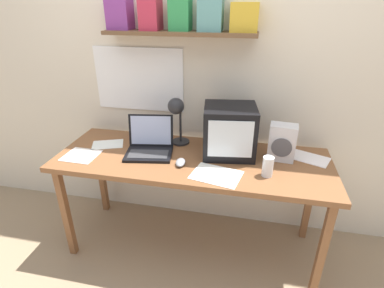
{
  "coord_description": "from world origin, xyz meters",
  "views": [
    {
      "loc": [
        0.36,
        -1.71,
        1.7
      ],
      "look_at": [
        0.0,
        0.0,
        0.86
      ],
      "focal_mm": 28.0,
      "sensor_mm": 36.0,
      "label": 1
    }
  ],
  "objects_px": {
    "corner_desk": "(192,166)",
    "desk_lamp": "(177,112)",
    "laptop": "(150,143)",
    "space_heater": "(282,142)",
    "loose_paper_near_laptop": "(81,155)",
    "open_notebook": "(310,158)",
    "loose_paper_near_monitor": "(216,175)",
    "printed_handout": "(108,144)",
    "crt_monitor": "(229,131)",
    "juice_glass": "(268,167)",
    "computer_mouse": "(180,162)"
  },
  "relations": [
    {
      "from": "juice_glass",
      "to": "open_notebook",
      "type": "height_order",
      "value": "juice_glass"
    },
    {
      "from": "space_heater",
      "to": "loose_paper_near_laptop",
      "type": "distance_m",
      "value": 1.33
    },
    {
      "from": "crt_monitor",
      "to": "laptop",
      "type": "height_order",
      "value": "crt_monitor"
    },
    {
      "from": "laptop",
      "to": "juice_glass",
      "type": "bearing_deg",
      "value": -20.75
    },
    {
      "from": "laptop",
      "to": "crt_monitor",
      "type": "bearing_deg",
      "value": -0.61
    },
    {
      "from": "crt_monitor",
      "to": "space_heater",
      "type": "xyz_separation_m",
      "value": [
        0.34,
        -0.01,
        -0.05
      ]
    },
    {
      "from": "laptop",
      "to": "printed_handout",
      "type": "relative_size",
      "value": 1.37
    },
    {
      "from": "computer_mouse",
      "to": "loose_paper_near_laptop",
      "type": "distance_m",
      "value": 0.68
    },
    {
      "from": "laptop",
      "to": "computer_mouse",
      "type": "distance_m",
      "value": 0.29
    },
    {
      "from": "space_heater",
      "to": "loose_paper_near_laptop",
      "type": "relative_size",
      "value": 1.07
    },
    {
      "from": "loose_paper_near_monitor",
      "to": "laptop",
      "type": "bearing_deg",
      "value": 156.18
    },
    {
      "from": "juice_glass",
      "to": "loose_paper_near_monitor",
      "type": "distance_m",
      "value": 0.3
    },
    {
      "from": "space_heater",
      "to": "computer_mouse",
      "type": "distance_m",
      "value": 0.66
    },
    {
      "from": "space_heater",
      "to": "open_notebook",
      "type": "distance_m",
      "value": 0.23
    },
    {
      "from": "corner_desk",
      "to": "open_notebook",
      "type": "height_order",
      "value": "open_notebook"
    },
    {
      "from": "laptop",
      "to": "loose_paper_near_laptop",
      "type": "bearing_deg",
      "value": -169.87
    },
    {
      "from": "open_notebook",
      "to": "crt_monitor",
      "type": "bearing_deg",
      "value": -176.17
    },
    {
      "from": "loose_paper_near_laptop",
      "to": "open_notebook",
      "type": "xyz_separation_m",
      "value": [
        1.5,
        0.27,
        0.0
      ]
    },
    {
      "from": "corner_desk",
      "to": "desk_lamp",
      "type": "relative_size",
      "value": 5.07
    },
    {
      "from": "crt_monitor",
      "to": "printed_handout",
      "type": "xyz_separation_m",
      "value": [
        -0.86,
        -0.04,
        -0.16
      ]
    },
    {
      "from": "loose_paper_near_laptop",
      "to": "open_notebook",
      "type": "relative_size",
      "value": 0.8
    },
    {
      "from": "corner_desk",
      "to": "laptop",
      "type": "bearing_deg",
      "value": 174.67
    },
    {
      "from": "corner_desk",
      "to": "loose_paper_near_laptop",
      "type": "xyz_separation_m",
      "value": [
        -0.73,
        -0.13,
        0.07
      ]
    },
    {
      "from": "open_notebook",
      "to": "loose_paper_near_monitor",
      "type": "distance_m",
      "value": 0.67
    },
    {
      "from": "juice_glass",
      "to": "space_heater",
      "type": "distance_m",
      "value": 0.25
    },
    {
      "from": "laptop",
      "to": "loose_paper_near_monitor",
      "type": "bearing_deg",
      "value": -33.34
    },
    {
      "from": "space_heater",
      "to": "corner_desk",
      "type": "bearing_deg",
      "value": -164.48
    },
    {
      "from": "crt_monitor",
      "to": "desk_lamp",
      "type": "bearing_deg",
      "value": 165.62
    },
    {
      "from": "juice_glass",
      "to": "space_heater",
      "type": "relative_size",
      "value": 0.51
    },
    {
      "from": "computer_mouse",
      "to": "open_notebook",
      "type": "xyz_separation_m",
      "value": [
        0.82,
        0.25,
        -0.01
      ]
    },
    {
      "from": "computer_mouse",
      "to": "loose_paper_near_monitor",
      "type": "bearing_deg",
      "value": -18.59
    },
    {
      "from": "computer_mouse",
      "to": "loose_paper_near_laptop",
      "type": "height_order",
      "value": "computer_mouse"
    },
    {
      "from": "computer_mouse",
      "to": "open_notebook",
      "type": "distance_m",
      "value": 0.85
    },
    {
      "from": "corner_desk",
      "to": "desk_lamp",
      "type": "height_order",
      "value": "desk_lamp"
    },
    {
      "from": "laptop",
      "to": "space_heater",
      "type": "relative_size",
      "value": 1.45
    },
    {
      "from": "printed_handout",
      "to": "laptop",
      "type": "bearing_deg",
      "value": -6.59
    },
    {
      "from": "corner_desk",
      "to": "crt_monitor",
      "type": "xyz_separation_m",
      "value": [
        0.23,
        0.11,
        0.23
      ]
    },
    {
      "from": "juice_glass",
      "to": "desk_lamp",
      "type": "bearing_deg",
      "value": 155.58
    },
    {
      "from": "juice_glass",
      "to": "open_notebook",
      "type": "xyz_separation_m",
      "value": [
        0.28,
        0.27,
        -0.05
      ]
    },
    {
      "from": "desk_lamp",
      "to": "open_notebook",
      "type": "bearing_deg",
      "value": 10.21
    },
    {
      "from": "corner_desk",
      "to": "crt_monitor",
      "type": "relative_size",
      "value": 4.87
    },
    {
      "from": "printed_handout",
      "to": "computer_mouse",
      "type": "bearing_deg",
      "value": -16.56
    },
    {
      "from": "desk_lamp",
      "to": "loose_paper_near_monitor",
      "type": "distance_m",
      "value": 0.53
    },
    {
      "from": "loose_paper_near_laptop",
      "to": "computer_mouse",
      "type": "bearing_deg",
      "value": 1.68
    },
    {
      "from": "loose_paper_near_laptop",
      "to": "printed_handout",
      "type": "distance_m",
      "value": 0.22
    },
    {
      "from": "laptop",
      "to": "loose_paper_near_monitor",
      "type": "distance_m",
      "value": 0.54
    },
    {
      "from": "open_notebook",
      "to": "loose_paper_near_monitor",
      "type": "height_order",
      "value": "same"
    },
    {
      "from": "computer_mouse",
      "to": "printed_handout",
      "type": "bearing_deg",
      "value": 163.44
    },
    {
      "from": "desk_lamp",
      "to": "printed_handout",
      "type": "bearing_deg",
      "value": -159.45
    },
    {
      "from": "juice_glass",
      "to": "loose_paper_near_laptop",
      "type": "bearing_deg",
      "value": 179.97
    }
  ]
}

